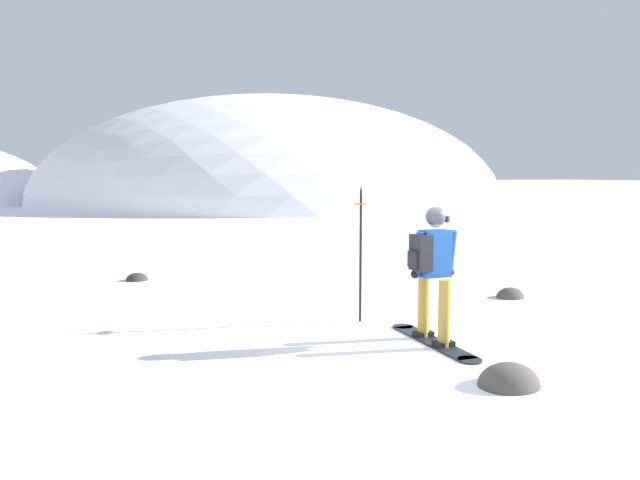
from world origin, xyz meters
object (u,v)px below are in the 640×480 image
Objects in this scene: piste_marker_near at (361,245)px; rock_small at (509,385)px; rock_dark at (510,298)px; snowboarder_main at (432,271)px; rock_mid at (137,280)px.

piste_marker_near is 3.11m from rock_small.
rock_dark is (3.10, 0.49, -1.11)m from piste_marker_near.
snowboarder_main is at bearing 86.28° from rock_small.
rock_mid is at bearing 119.84° from piste_marker_near.
piste_marker_near is 3.93× the size of rock_dark.
rock_small is (0.23, -2.89, -1.11)m from piste_marker_near.
rock_small is at bearing -93.72° from snowboarder_main.
piste_marker_near is at bearing 94.60° from rock_small.
rock_dark is 0.76× the size of rock_small.
rock_small is (2.88, -7.52, 0.00)m from rock_mid.
piste_marker_near is (-0.33, 1.32, 0.19)m from snowboarder_main.
snowboarder_main is 1.38m from piste_marker_near.
snowboarder_main is 3.43m from rock_dark.
snowboarder_main reaches higher than rock_dark.
rock_small is at bearing -69.01° from rock_mid.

